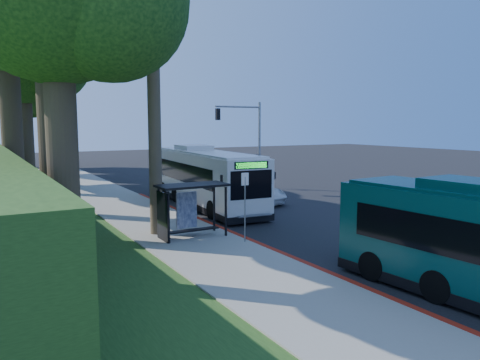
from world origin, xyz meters
TOP-DOWN VIEW (x-y plane):
  - ground at (0.00, 0.00)m, footprint 140.00×140.00m
  - sidewalk at (-7.30, 0.00)m, footprint 4.50×70.00m
  - red_curb at (-5.00, -4.00)m, footprint 0.25×30.00m
  - grass_verge at (-13.00, 5.00)m, footprint 8.00×70.00m
  - bus_shelter at (-7.26, -2.86)m, footprint 3.20×1.51m
  - stop_sign_pole at (-5.40, -5.00)m, footprint 0.35×0.06m
  - traffic_signal_pole at (3.78, 10.00)m, footprint 4.10×0.30m
  - tree_2 at (-11.89, 15.98)m, footprint 8.82×8.40m
  - tree_4 at (-11.40, 31.98)m, footprint 8.40×8.00m
  - tree_5 at (-10.41, 39.99)m, footprint 7.35×7.00m
  - white_bus at (-2.68, 4.72)m, footprint 3.64×13.06m
  - pickup at (0.42, 4.19)m, footprint 3.53×5.84m

SIDE VIEW (x-z plane):
  - ground at x=0.00m, z-range 0.00..0.00m
  - grass_verge at x=-13.00m, z-range 0.00..0.06m
  - sidewalk at x=-7.30m, z-range 0.00..0.12m
  - red_curb at x=-5.00m, z-range 0.00..0.13m
  - pickup at x=0.42m, z-range 0.00..1.51m
  - bus_shelter at x=-7.26m, z-range 0.53..3.08m
  - white_bus at x=-2.68m, z-range -0.05..3.80m
  - stop_sign_pole at x=-5.40m, z-range 0.50..3.67m
  - traffic_signal_pole at x=3.78m, z-range 0.92..7.92m
  - tree_5 at x=-10.41m, z-range 2.53..15.39m
  - tree_4 at x=-11.40m, z-range 2.66..16.80m
  - tree_2 at x=-11.89m, z-range 2.92..18.04m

